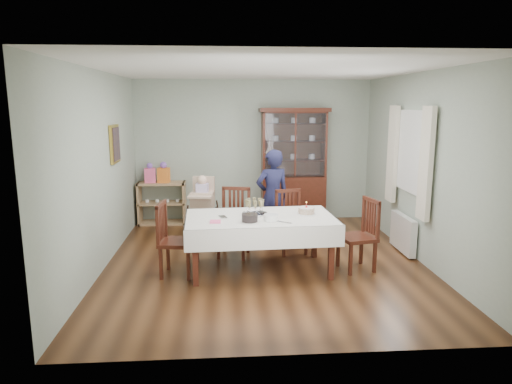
{
  "coord_description": "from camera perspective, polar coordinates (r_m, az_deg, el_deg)",
  "views": [
    {
      "loc": [
        -0.57,
        -6.27,
        2.25
      ],
      "look_at": [
        -0.11,
        0.2,
        0.99
      ],
      "focal_mm": 32.0,
      "sensor_mm": 36.0,
      "label": 1
    }
  ],
  "objects": [
    {
      "name": "curtain_left",
      "position": [
        6.59,
        20.47,
        3.3
      ],
      "size": [
        0.07,
        0.3,
        1.55
      ],
      "primitive_type": "cube",
      "color": "silver",
      "rests_on": "room_shell"
    },
    {
      "name": "cake_knife",
      "position": [
        5.85,
        3.44,
        -3.76
      ],
      "size": [
        0.21,
        0.17,
        0.01
      ],
      "primitive_type": "cube",
      "rotation": [
        0.0,
        0.0,
        -0.64
      ],
      "color": "silver",
      "rests_on": "dining_table"
    },
    {
      "name": "floor",
      "position": [
        6.68,
        1.08,
        -8.71
      ],
      "size": [
        5.0,
        5.0,
        0.0
      ],
      "primitive_type": "plane",
      "color": "#593319",
      "rests_on": "ground"
    },
    {
      "name": "gift_bag_pink",
      "position": [
        8.73,
        -13.11,
        2.22
      ],
      "size": [
        0.21,
        0.15,
        0.37
      ],
      "color": "#F45A8B",
      "rests_on": "sideboard"
    },
    {
      "name": "chair_end_right",
      "position": [
        6.46,
        12.58,
        -6.94
      ],
      "size": [
        0.53,
        0.53,
        0.99
      ],
      "rotation": [
        0.0,
        0.0,
        -1.35
      ],
      "color": "#481A12",
      "rests_on": "floor"
    },
    {
      "name": "plate_stack_dark",
      "position": [
        5.87,
        -0.79,
        -3.25
      ],
      "size": [
        0.25,
        0.25,
        0.1
      ],
      "primitive_type": "cylinder",
      "rotation": [
        0.0,
        0.0,
        -0.23
      ],
      "color": "black",
      "rests_on": "dining_table"
    },
    {
      "name": "chair_end_left",
      "position": [
        6.2,
        -9.94,
        -7.62
      ],
      "size": [
        0.5,
        0.5,
        0.98
      ],
      "rotation": [
        0.0,
        0.0,
        1.43
      ],
      "color": "#481A12",
      "rests_on": "floor"
    },
    {
      "name": "woman",
      "position": [
        7.37,
        2.07,
        -0.61
      ],
      "size": [
        0.64,
        0.51,
        1.54
      ],
      "primitive_type": "imported",
      "rotation": [
        0.0,
        0.0,
        3.42
      ],
      "color": "#161731",
      "rests_on": "floor"
    },
    {
      "name": "plate_stack_white",
      "position": [
        5.93,
        1.88,
        -3.2
      ],
      "size": [
        0.22,
        0.22,
        0.08
      ],
      "primitive_type": "cylinder",
      "rotation": [
        0.0,
        0.0,
        0.17
      ],
      "color": "white",
      "rests_on": "dining_table"
    },
    {
      "name": "cutlery",
      "position": [
        6.12,
        -4.51,
        -3.1
      ],
      "size": [
        0.15,
        0.19,
        0.01
      ],
      "primitive_type": null,
      "rotation": [
        0.0,
        0.0,
        0.27
      ],
      "color": "silver",
      "rests_on": "dining_table"
    },
    {
      "name": "china_cabinet",
      "position": [
        8.7,
        4.71,
        3.5
      ],
      "size": [
        1.3,
        0.48,
        2.18
      ],
      "color": "#481A12",
      "rests_on": "floor"
    },
    {
      "name": "chair_far_right",
      "position": [
        7.04,
        4.39,
        -5.28
      ],
      "size": [
        0.5,
        0.5,
        0.95
      ],
      "rotation": [
        0.0,
        0.0,
        0.18
      ],
      "color": "#481A12",
      "rests_on": "floor"
    },
    {
      "name": "birthday_cake",
      "position": [
        6.29,
        6.31,
        -2.37
      ],
      "size": [
        0.26,
        0.26,
        0.18
      ],
      "color": "white",
      "rests_on": "dining_table"
    },
    {
      "name": "napkin_stack",
      "position": [
        5.87,
        -5.11,
        -3.7
      ],
      "size": [
        0.14,
        0.14,
        0.02
      ],
      "primitive_type": "cube",
      "rotation": [
        0.0,
        0.0,
        -0.02
      ],
      "color": "#F45A8B",
      "rests_on": "dining_table"
    },
    {
      "name": "chair_far_left",
      "position": [
        6.88,
        -2.79,
        -5.51
      ],
      "size": [
        0.55,
        0.55,
        1.01
      ],
      "rotation": [
        0.0,
        0.0,
        -0.24
      ],
      "color": "#481A12",
      "rests_on": "floor"
    },
    {
      "name": "window",
      "position": [
        7.17,
        18.93,
        4.77
      ],
      "size": [
        0.04,
        1.02,
        1.22
      ],
      "primitive_type": "cube",
      "color": "white",
      "rests_on": "room_shell"
    },
    {
      "name": "curtain_right",
      "position": [
        7.73,
        16.7,
        4.57
      ],
      "size": [
        0.07,
        0.3,
        1.55
      ],
      "primitive_type": "cube",
      "color": "silver",
      "rests_on": "room_shell"
    },
    {
      "name": "gift_bag_orange",
      "position": [
        8.69,
        -11.47,
        2.32
      ],
      "size": [
        0.23,
        0.18,
        0.39
      ],
      "color": "orange",
      "rests_on": "sideboard"
    },
    {
      "name": "radiator",
      "position": [
        7.37,
        17.9,
        -4.91
      ],
      "size": [
        0.1,
        0.8,
        0.55
      ],
      "primitive_type": "cube",
      "color": "white",
      "rests_on": "floor"
    },
    {
      "name": "picture_frame",
      "position": [
        7.28,
        -17.24,
        5.75
      ],
      "size": [
        0.04,
        0.48,
        0.58
      ],
      "primitive_type": "cube",
      "color": "gold",
      "rests_on": "room_shell"
    },
    {
      "name": "high_chair",
      "position": [
        7.61,
        -6.65,
        -2.94
      ],
      "size": [
        0.56,
        0.56,
        1.1
      ],
      "rotation": [
        0.0,
        0.0,
        -0.14
      ],
      "color": "black",
      "rests_on": "floor"
    },
    {
      "name": "champagne_tray",
      "position": [
        6.24,
        -0.17,
        -2.22
      ],
      "size": [
        0.35,
        0.35,
        0.21
      ],
      "color": "silver",
      "rests_on": "dining_table"
    },
    {
      "name": "dining_table",
      "position": [
        6.24,
        0.51,
        -6.42
      ],
      "size": [
        2.05,
        1.24,
        0.76
      ],
      "rotation": [
        0.0,
        0.0,
        0.05
      ],
      "color": "#481A12",
      "rests_on": "floor"
    },
    {
      "name": "room_shell",
      "position": [
        6.84,
        0.73,
        6.39
      ],
      "size": [
        5.0,
        5.0,
        5.0
      ],
      "color": "#9EAA99",
      "rests_on": "floor"
    },
    {
      "name": "sideboard",
      "position": [
        8.82,
        -11.66,
        -1.36
      ],
      "size": [
        0.9,
        0.38,
        0.8
      ],
      "color": "tan",
      "rests_on": "floor"
    }
  ]
}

